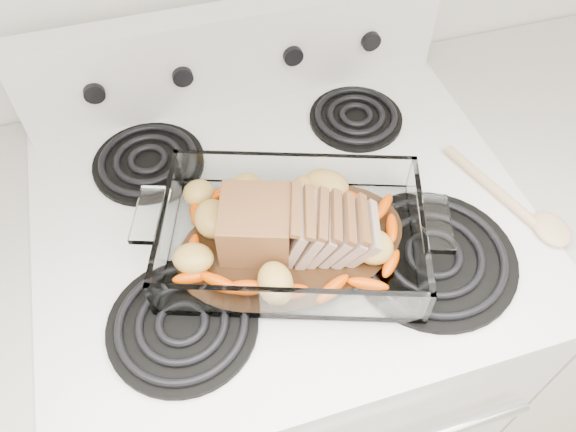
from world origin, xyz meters
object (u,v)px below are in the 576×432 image
object	(u,v)px
baking_dish	(292,238)
pork_roast	(283,229)
electric_range	(283,333)
counter_right	(539,264)

from	to	relation	value
baking_dish	pork_roast	size ratio (longest dim) A/B	1.65
baking_dish	electric_range	bearing A→B (deg)	103.97
baking_dish	pork_roast	xyz separation A→B (m)	(-0.01, 0.00, 0.03)
electric_range	counter_right	xyz separation A→B (m)	(0.66, -0.00, -0.02)
counter_right	pork_roast	distance (m)	0.87
counter_right	pork_roast	world-z (taller)	pork_roast
electric_range	counter_right	bearing A→B (deg)	-0.10
baking_dish	counter_right	bearing A→B (deg)	25.91
electric_range	pork_roast	distance (m)	0.52
electric_range	baking_dish	size ratio (longest dim) A/B	2.95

